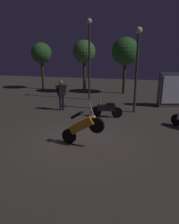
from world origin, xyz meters
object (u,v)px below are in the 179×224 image
Objects in this scene: motorcycle_orange_foreground at (82,126)px; kiosk_billboard at (172,90)px; streetlamp_near at (137,59)px; streetlamp_far at (89,50)px; person_rider_beside at (61,92)px; motorcycle_black_parked_right at (107,109)px.

kiosk_billboard is (3.70, 6.93, 0.31)m from motorcycle_orange_foreground.
streetlamp_far is (-3.35, 2.59, 0.49)m from streetlamp_near.
motorcycle_orange_foreground is 0.79× the size of kiosk_billboard.
motorcycle_orange_foreground is 0.94× the size of person_rider_beside.
kiosk_billboard is (2.13, 1.91, -1.89)m from streetlamp_near.
kiosk_billboard is at bearing 70.43° from motorcycle_orange_foreground.
person_rider_beside is at bearing 129.26° from motorcycle_orange_foreground.
streetlamp_near is 2.18× the size of kiosk_billboard.
streetlamp_near is (1.35, 1.35, 2.50)m from motorcycle_black_parked_right.
streetlamp_near reaches higher than kiosk_billboard.
streetlamp_near reaches higher than motorcycle_black_parked_right.
kiosk_billboard is at bearing -7.00° from streetlamp_far.
kiosk_billboard is (6.29, 2.58, -0.01)m from person_rider_beside.
motorcycle_black_parked_right is 0.94× the size of person_rider_beside.
streetlamp_far reaches higher than motorcycle_orange_foreground.
motorcycle_black_parked_right is 0.36× the size of streetlamp_near.
streetlamp_far is (0.81, 3.26, 2.37)m from person_rider_beside.
streetlamp_far is at bearing 142.31° from streetlamp_near.
streetlamp_far is at bearing 111.70° from motorcycle_orange_foreground.
kiosk_billboard reaches higher than motorcycle_black_parked_right.
kiosk_billboard is at bearing 72.68° from person_rider_beside.
motorcycle_orange_foreground is 5.07m from person_rider_beside.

